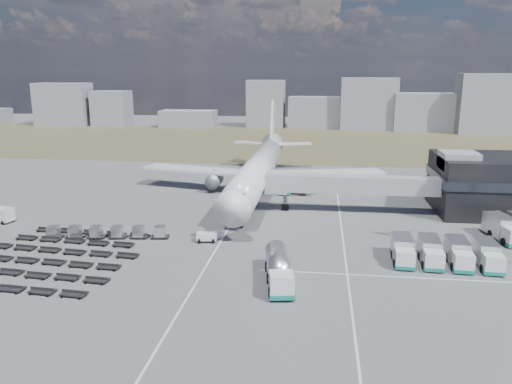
# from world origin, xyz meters

# --- Properties ---
(ground) EXTENTS (420.00, 420.00, 0.00)m
(ground) POSITION_xyz_m (0.00, 0.00, 0.00)
(ground) COLOR #565659
(ground) RESTS_ON ground
(grass_strip) EXTENTS (420.00, 90.00, 0.01)m
(grass_strip) POSITION_xyz_m (0.00, 110.00, 0.01)
(grass_strip) COLOR brown
(grass_strip) RESTS_ON ground
(lane_markings) EXTENTS (47.12, 110.00, 0.01)m
(lane_markings) POSITION_xyz_m (9.77, 3.00, 0.01)
(lane_markings) COLOR silver
(lane_markings) RESTS_ON ground
(jet_bridge) EXTENTS (30.30, 3.80, 7.05)m
(jet_bridge) POSITION_xyz_m (15.90, 20.42, 5.05)
(jet_bridge) COLOR #939399
(jet_bridge) RESTS_ON ground
(airliner) EXTENTS (51.59, 64.53, 17.62)m
(airliner) POSITION_xyz_m (0.00, 32.38, 5.29)
(airliner) COLOR silver
(airliner) RESTS_ON ground
(skyline) EXTENTS (284.67, 25.34, 23.91)m
(skyline) POSITION_xyz_m (31.08, 150.34, 9.71)
(skyline) COLOR gray
(skyline) RESTS_ON ground
(fuel_tanker) EXTENTS (4.46, 11.25, 3.54)m
(fuel_tanker) POSITION_xyz_m (7.76, -11.52, 1.77)
(fuel_tanker) COLOR silver
(fuel_tanker) RESTS_ON ground
(pushback_tug) EXTENTS (3.14, 2.03, 1.36)m
(pushback_tug) POSITION_xyz_m (-4.00, 1.69, 0.68)
(pushback_tug) COLOR silver
(pushback_tug) RESTS_ON ground
(catering_truck) EXTENTS (3.41, 6.50, 2.85)m
(catering_truck) POSITION_xyz_m (4.85, 33.93, 1.46)
(catering_truck) COLOR silver
(catering_truck) RESTS_ON ground
(service_trucks_near) EXTENTS (13.34, 7.71, 2.90)m
(service_trucks_near) POSITION_xyz_m (28.66, -2.90, 1.58)
(service_trucks_near) COLOR silver
(service_trucks_near) RESTS_ON ground
(uld_row) EXTENTS (18.69, 3.95, 1.69)m
(uld_row) POSITION_xyz_m (-19.28, 1.31, 1.01)
(uld_row) COLOR black
(uld_row) RESTS_ON ground
(baggage_dollies) EXTENTS (24.27, 23.37, 0.70)m
(baggage_dollies) POSITION_xyz_m (-23.69, -7.77, 0.35)
(baggage_dollies) COLOR black
(baggage_dollies) RESTS_ON ground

